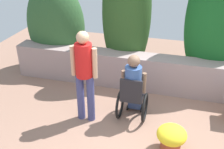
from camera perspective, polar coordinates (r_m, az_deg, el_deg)
ground_plane at (r=4.87m, az=5.75°, el=-13.81°), size 10.42×10.42×0.00m
stone_retaining_wall at (r=6.20m, az=9.04°, el=0.20°), size 6.63×0.47×0.79m
hedge_backdrop at (r=6.37m, az=10.30°, el=10.05°), size 6.98×1.11×3.11m
person_in_wheelchair at (r=5.09m, az=4.41°, el=-3.09°), size 0.53×0.66×1.33m
person_standing_companion at (r=4.87m, az=-5.76°, el=0.66°), size 0.49×0.30×1.76m
flower_pot_red_accent at (r=4.65m, az=12.19°, el=-12.55°), size 0.49×0.49×0.46m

